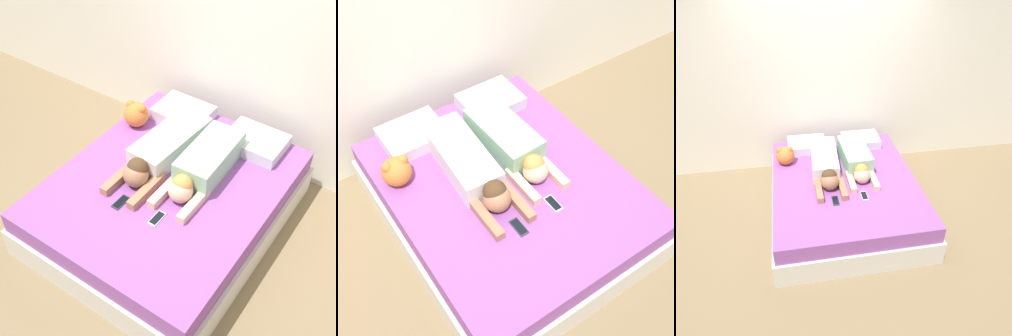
{
  "view_description": "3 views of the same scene",
  "coord_description": "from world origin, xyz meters",
  "views": [
    {
      "loc": [
        1.56,
        -2.23,
        3.14
      ],
      "look_at": [
        0.0,
        0.0,
        0.62
      ],
      "focal_mm": 50.0,
      "sensor_mm": 36.0,
      "label": 1
    },
    {
      "loc": [
        -1.3,
        -1.9,
        3.21
      ],
      "look_at": [
        0.0,
        0.0,
        0.62
      ],
      "focal_mm": 50.0,
      "sensor_mm": 36.0,
      "label": 2
    },
    {
      "loc": [
        -0.56,
        -3.15,
        2.75
      ],
      "look_at": [
        0.0,
        0.0,
        0.62
      ],
      "focal_mm": 35.0,
      "sensor_mm": 36.0,
      "label": 3
    }
  ],
  "objects": [
    {
      "name": "cell_phone_left",
      "position": [
        -0.17,
        -0.4,
        0.48
      ],
      "size": [
        0.07,
        0.16,
        0.01
      ],
      "color": "#2D2D33",
      "rests_on": "bed"
    },
    {
      "name": "bed",
      "position": [
        0.0,
        0.0,
        0.23
      ],
      "size": [
        1.74,
        2.11,
        0.47
      ],
      "color": "beige",
      "rests_on": "ground_plane"
    },
    {
      "name": "ground_plane",
      "position": [
        0.0,
        0.0,
        0.0
      ],
      "size": [
        12.0,
        12.0,
        0.0
      ],
      "primitive_type": "plane",
      "color": "#7F6B4C"
    },
    {
      "name": "cell_phone_right",
      "position": [
        0.16,
        -0.38,
        0.48
      ],
      "size": [
        0.07,
        0.16,
        0.01
      ],
      "color": "silver",
      "rests_on": "bed"
    },
    {
      "name": "plush_toy",
      "position": [
        -0.68,
        0.46,
        0.6
      ],
      "size": [
        0.23,
        0.23,
        0.24
      ],
      "color": "orange",
      "rests_on": "bed"
    },
    {
      "name": "pillow_head_right",
      "position": [
        0.38,
        0.8,
        0.53
      ],
      "size": [
        0.51,
        0.4,
        0.11
      ],
      "color": "silver",
      "rests_on": "bed"
    },
    {
      "name": "wall_back",
      "position": [
        0.0,
        1.21,
        1.3
      ],
      "size": [
        12.0,
        0.06,
        2.6
      ],
      "color": "silver",
      "rests_on": "ground_plane"
    },
    {
      "name": "person_left",
      "position": [
        -0.19,
        0.19,
        0.58
      ],
      "size": [
        0.36,
        1.14,
        0.24
      ],
      "color": "silver",
      "rests_on": "bed"
    },
    {
      "name": "pillow_head_left",
      "position": [
        -0.38,
        0.8,
        0.53
      ],
      "size": [
        0.51,
        0.4,
        0.11
      ],
      "color": "silver",
      "rests_on": "bed"
    },
    {
      "name": "person_right",
      "position": [
        0.19,
        0.22,
        0.59
      ],
      "size": [
        0.34,
        0.99,
        0.23
      ],
      "color": "#8CBF99",
      "rests_on": "bed"
    }
  ]
}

